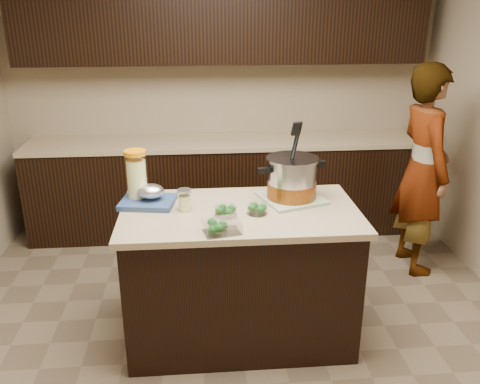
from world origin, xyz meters
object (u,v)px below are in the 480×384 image
object	(u,v)px
lemonade_pitcher	(137,178)
stock_pot	(292,180)
person	(423,170)
island	(240,274)

from	to	relation	value
lemonade_pitcher	stock_pot	bearing A→B (deg)	-3.21
lemonade_pitcher	person	world-z (taller)	person
lemonade_pitcher	person	size ratio (longest dim) A/B	0.20
stock_pot	lemonade_pitcher	bearing A→B (deg)	160.65
island	lemonade_pitcher	world-z (taller)	lemonade_pitcher
stock_pot	person	bearing A→B (deg)	13.84
stock_pot	island	bearing A→B (deg)	-172.59
stock_pot	person	distance (m)	1.38
stock_pot	lemonade_pitcher	xyz separation A→B (m)	(-0.98, 0.05, 0.02)
stock_pot	lemonade_pitcher	world-z (taller)	stock_pot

